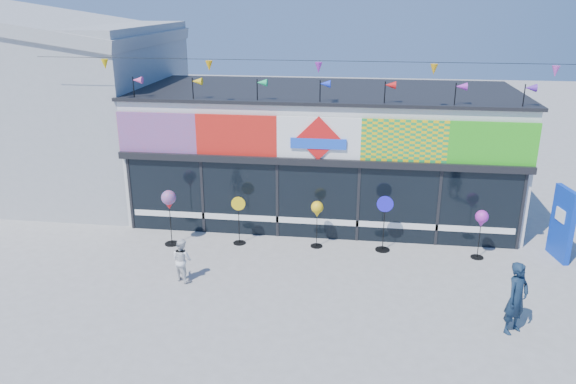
% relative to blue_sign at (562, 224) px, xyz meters
% --- Properties ---
extents(ground, '(80.00, 80.00, 0.00)m').
position_rel_blue_sign_xyz_m(ground, '(-6.77, -2.95, -1.02)').
color(ground, gray).
rests_on(ground, ground).
extents(kite_shop, '(16.00, 5.70, 5.31)m').
position_rel_blue_sign_xyz_m(kite_shop, '(-6.77, 2.99, 1.02)').
color(kite_shop, silver).
rests_on(kite_shop, ground).
extents(neighbour_building, '(8.18, 7.20, 6.87)m').
position_rel_blue_sign_xyz_m(neighbour_building, '(-16.77, 4.05, 2.18)').
color(neighbour_building, '#9C9FA1').
rests_on(neighbour_building, ground).
extents(blue_sign, '(0.34, 1.03, 2.04)m').
position_rel_blue_sign_xyz_m(blue_sign, '(0.00, 0.00, 0.00)').
color(blue_sign, '#0B34B0').
rests_on(blue_sign, ground).
extents(spinner_0, '(0.42, 0.42, 1.67)m').
position_rel_blue_sign_xyz_m(spinner_0, '(-10.97, -0.58, 0.31)').
color(spinner_0, black).
rests_on(spinner_0, ground).
extents(spinner_1, '(0.41, 0.37, 1.46)m').
position_rel_blue_sign_xyz_m(spinner_1, '(-9.01, -0.25, -0.25)').
color(spinner_1, black).
rests_on(spinner_1, ground).
extents(spinner_2, '(0.35, 0.35, 1.40)m').
position_rel_blue_sign_xyz_m(spinner_2, '(-6.73, -0.16, 0.10)').
color(spinner_2, black).
rests_on(spinner_2, ground).
extents(spinner_3, '(0.46, 0.42, 1.65)m').
position_rel_blue_sign_xyz_m(spinner_3, '(-4.82, -0.16, -0.15)').
color(spinner_3, black).
rests_on(spinner_3, ground).
extents(spinner_4, '(0.36, 0.36, 1.41)m').
position_rel_blue_sign_xyz_m(spinner_4, '(-2.21, -0.30, 0.11)').
color(spinner_4, black).
rests_on(spinner_4, ground).
extents(adult_man, '(0.71, 0.69, 1.63)m').
position_rel_blue_sign_xyz_m(adult_man, '(-2.11, -3.99, -0.21)').
color(adult_man, '#122338').
rests_on(adult_man, ground).
extents(child, '(0.64, 0.56, 1.15)m').
position_rel_blue_sign_xyz_m(child, '(-9.95, -2.68, -0.45)').
color(child, silver).
rests_on(child, ground).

